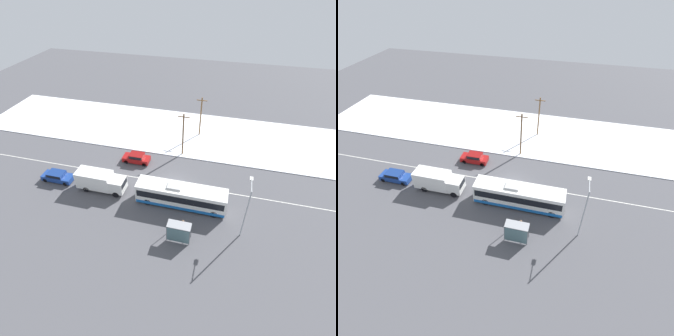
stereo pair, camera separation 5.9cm
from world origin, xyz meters
TOP-DOWN VIEW (x-y plane):
  - ground_plane at (0.00, 0.00)m, footprint 120.00×120.00m
  - snow_lot at (0.00, 14.38)m, footprint 80.00×15.66m
  - lane_marking_center at (0.00, 0.00)m, footprint 60.00×0.12m
  - city_bus at (1.66, -3.67)m, footprint 11.68×2.57m
  - box_truck at (-9.78, -3.55)m, footprint 6.81×2.30m
  - sedan_car at (-7.08, 3.64)m, footprint 4.26×1.80m
  - parked_car_near_truck at (-16.74, -3.39)m, footprint 4.53×1.80m
  - pedestrian_at_stop at (2.78, -7.79)m, footprint 0.63×0.28m
  - bus_shelter at (2.58, -9.32)m, footprint 2.70×1.20m
  - streetlamp at (9.48, -6.34)m, footprint 0.36×2.59m
  - utility_pole_roadside at (-0.46, 7.46)m, footprint 1.80×0.24m
  - utility_pole_snowlot at (1.31, 14.25)m, footprint 1.80×0.24m

SIDE VIEW (x-z plane):
  - ground_plane at x=0.00m, z-range 0.00..0.00m
  - lane_marking_center at x=0.00m, z-range 0.00..0.00m
  - snow_lot at x=0.00m, z-range 0.00..0.12m
  - parked_car_near_truck at x=-16.74m, z-range 0.07..1.53m
  - sedan_car at x=-7.08m, z-range 0.07..1.60m
  - pedestrian_at_stop at x=2.78m, z-range 0.20..1.96m
  - city_bus at x=1.66m, z-range -0.04..3.15m
  - box_truck at x=-9.78m, z-range 0.16..3.04m
  - bus_shelter at x=2.58m, z-range 0.47..2.87m
  - utility_pole_snowlot at x=1.31m, z-range 0.18..7.44m
  - utility_pole_roadside at x=-0.46m, z-range 0.18..7.58m
  - streetlamp at x=9.48m, z-range 0.96..8.13m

